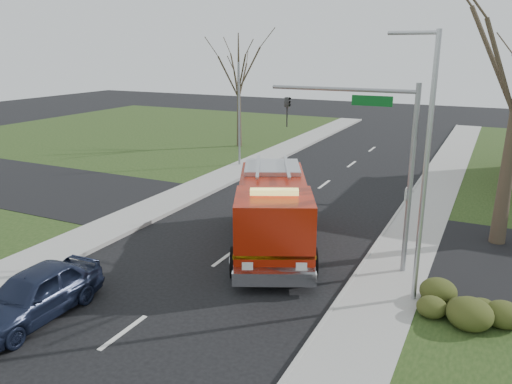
% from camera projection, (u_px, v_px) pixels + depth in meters
% --- Properties ---
extents(ground, '(120.00, 120.00, 0.00)m').
position_uv_depth(ground, '(226.00, 257.00, 19.54)').
color(ground, black).
rests_on(ground, ground).
extents(sidewalk_right, '(2.40, 80.00, 0.15)m').
position_uv_depth(sidewalk_right, '(385.00, 287.00, 16.90)').
color(sidewalk_right, gray).
rests_on(sidewalk_right, ground).
extents(sidewalk_left, '(2.40, 80.00, 0.15)m').
position_uv_depth(sidewalk_left, '(104.00, 231.00, 22.13)').
color(sidewalk_left, gray).
rests_on(sidewalk_left, ground).
extents(hedge_corner, '(2.80, 2.00, 0.90)m').
position_uv_depth(hedge_corner, '(474.00, 305.00, 14.71)').
color(hedge_corner, '#373E16').
rests_on(hedge_corner, lawn_right).
extents(bare_tree_left, '(4.50, 4.50, 9.00)m').
position_uv_depth(bare_tree_left, '(239.00, 78.00, 39.46)').
color(bare_tree_left, '#382C21').
rests_on(bare_tree_left, ground).
extents(traffic_signal_mast, '(5.29, 0.18, 6.80)m').
position_uv_depth(traffic_signal_mast, '(375.00, 143.00, 17.32)').
color(traffic_signal_mast, gray).
rests_on(traffic_signal_mast, ground).
extents(streetlight_pole, '(1.48, 0.16, 8.40)m').
position_uv_depth(streetlight_pole, '(424.00, 165.00, 14.82)').
color(streetlight_pole, '#B7BABF').
rests_on(streetlight_pole, ground).
extents(utility_pole_far, '(0.14, 0.14, 7.00)m').
position_uv_depth(utility_pole_far, '(239.00, 116.00, 33.51)').
color(utility_pole_far, gray).
rests_on(utility_pole_far, ground).
extents(fire_engine, '(5.89, 8.47, 3.25)m').
position_uv_depth(fire_engine, '(273.00, 215.00, 19.94)').
color(fire_engine, '#9C1807').
rests_on(fire_engine, ground).
extents(parked_car_maroon, '(1.94, 4.57, 1.54)m').
position_uv_depth(parked_car_maroon, '(34.00, 294.00, 14.99)').
color(parked_car_maroon, '#192139').
rests_on(parked_car_maroon, ground).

